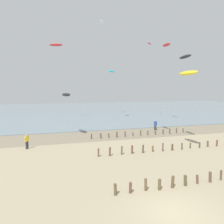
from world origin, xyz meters
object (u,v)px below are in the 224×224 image
(kite_aloft_1, at_px, (185,57))
(kite_aloft_5, at_px, (66,95))
(kite_aloft_9, at_px, (111,71))
(person_left_flank, at_px, (155,125))
(kite_aloft_3, at_px, (102,22))
(kite_aloft_6, at_px, (56,45))
(kite_aloft_4, at_px, (166,45))
(kite_aloft_2, at_px, (188,73))
(person_by_waterline, at_px, (27,141))
(kite_aloft_0, at_px, (149,43))

(kite_aloft_1, height_order, kite_aloft_5, kite_aloft_1)
(kite_aloft_1, relative_size, kite_aloft_9, 0.93)
(person_left_flank, relative_size, kite_aloft_3, 0.66)
(person_left_flank, bearing_deg, kite_aloft_9, 92.75)
(kite_aloft_6, bearing_deg, kite_aloft_3, -15.97)
(kite_aloft_4, bearing_deg, kite_aloft_3, -101.70)
(kite_aloft_2, distance_m, kite_aloft_9, 35.35)
(person_left_flank, bearing_deg, kite_aloft_2, -102.52)
(person_by_waterline, height_order, kite_aloft_1, kite_aloft_1)
(kite_aloft_3, height_order, kite_aloft_5, kite_aloft_3)
(kite_aloft_1, distance_m, kite_aloft_9, 31.73)
(person_by_waterline, relative_size, kite_aloft_9, 0.64)
(kite_aloft_5, xyz_separation_m, kite_aloft_9, (13.46, 23.85, 5.54))
(kite_aloft_1, distance_m, kite_aloft_3, 21.82)
(kite_aloft_1, bearing_deg, person_left_flank, -178.72)
(kite_aloft_0, xyz_separation_m, kite_aloft_2, (-8.63, -27.25, -9.06))
(kite_aloft_0, distance_m, kite_aloft_2, 29.98)
(kite_aloft_0, relative_size, kite_aloft_5, 0.64)
(kite_aloft_0, bearing_deg, kite_aloft_6, -46.72)
(kite_aloft_6, bearing_deg, person_by_waterline, -82.93)
(person_left_flank, bearing_deg, person_by_waterline, -162.61)
(kite_aloft_2, bearing_deg, kite_aloft_0, 159.05)
(kite_aloft_0, bearing_deg, person_by_waterline, -4.37)
(person_left_flank, bearing_deg, kite_aloft_5, -177.19)
(kite_aloft_4, bearing_deg, person_by_waterline, -58.25)
(kite_aloft_5, bearing_deg, kite_aloft_6, 171.36)
(kite_aloft_9, bearing_deg, person_left_flank, -123.60)
(kite_aloft_0, distance_m, kite_aloft_3, 13.72)
(kite_aloft_4, bearing_deg, kite_aloft_5, -65.08)
(kite_aloft_3, bearing_deg, person_left_flank, 49.95)
(kite_aloft_1, bearing_deg, kite_aloft_6, -143.26)
(kite_aloft_0, bearing_deg, kite_aloft_4, 43.15)
(person_by_waterline, height_order, kite_aloft_5, kite_aloft_5)
(kite_aloft_4, height_order, kite_aloft_6, kite_aloft_6)
(kite_aloft_2, height_order, kite_aloft_4, kite_aloft_4)
(kite_aloft_1, bearing_deg, kite_aloft_9, -173.31)
(kite_aloft_0, bearing_deg, kite_aloft_9, -92.68)
(kite_aloft_5, bearing_deg, person_by_waterline, -53.60)
(kite_aloft_2, height_order, kite_aloft_3, kite_aloft_3)
(kite_aloft_1, distance_m, kite_aloft_5, 16.63)
(kite_aloft_4, xyz_separation_m, kite_aloft_6, (-20.99, 9.32, 0.67))
(person_left_flank, relative_size, kite_aloft_4, 0.60)
(kite_aloft_5, height_order, kite_aloft_9, kite_aloft_9)
(kite_aloft_2, distance_m, kite_aloft_6, 31.82)
(kite_aloft_9, bearing_deg, kite_aloft_3, -149.82)
(person_by_waterline, distance_m, person_left_flank, 20.36)
(kite_aloft_2, distance_m, kite_aloft_4, 21.72)
(kite_aloft_5, bearing_deg, kite_aloft_0, 116.34)
(kite_aloft_0, distance_m, kite_aloft_9, 12.20)
(kite_aloft_3, bearing_deg, kite_aloft_5, -18.41)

